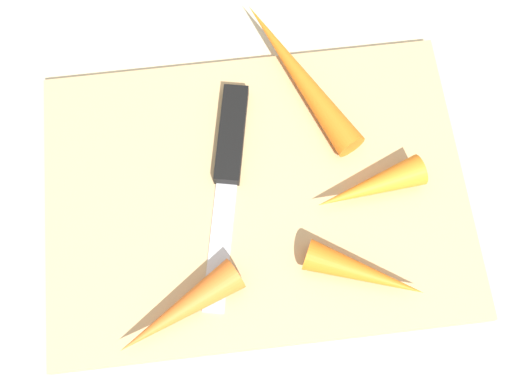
% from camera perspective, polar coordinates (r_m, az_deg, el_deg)
% --- Properties ---
extents(ground_plane, '(1.40, 1.40, 0.00)m').
position_cam_1_polar(ground_plane, '(0.55, 0.00, -0.40)').
color(ground_plane, '#C6B793').
extents(cutting_board, '(0.36, 0.26, 0.01)m').
position_cam_1_polar(cutting_board, '(0.54, 0.00, -0.20)').
color(cutting_board, tan).
rests_on(cutting_board, ground_plane).
extents(knife, '(0.06, 0.20, 0.01)m').
position_cam_1_polar(knife, '(0.54, -2.37, 3.99)').
color(knife, '#B7B7BC').
rests_on(knife, cutting_board).
extents(carrot_long, '(0.11, 0.07, 0.03)m').
position_cam_1_polar(carrot_long, '(0.50, -7.02, -10.72)').
color(carrot_long, orange).
rests_on(carrot_long, cutting_board).
extents(carrot_longest, '(0.10, 0.16, 0.03)m').
position_cam_1_polar(carrot_longest, '(0.57, 3.87, 10.68)').
color(carrot_longest, orange).
rests_on(carrot_longest, cutting_board).
extents(carrot_short, '(0.10, 0.07, 0.03)m').
position_cam_1_polar(carrot_short, '(0.51, 9.87, -7.30)').
color(carrot_short, orange).
rests_on(carrot_short, cutting_board).
extents(carrot_shortest, '(0.10, 0.05, 0.03)m').
position_cam_1_polar(carrot_shortest, '(0.53, 10.29, 0.43)').
color(carrot_shortest, orange).
rests_on(carrot_shortest, cutting_board).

